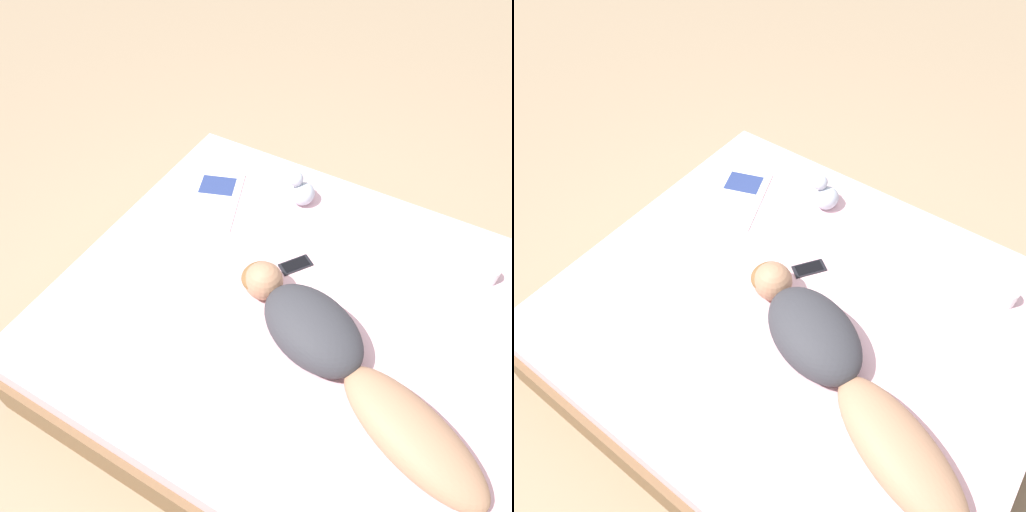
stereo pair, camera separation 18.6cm
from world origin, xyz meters
The scene contains 7 objects.
ground_plane centered at (0.00, 0.00, 0.00)m, with size 12.00×12.00×0.00m, color #9E8466.
bed centered at (0.00, 0.00, 0.23)m, with size 1.88×2.17×0.48m.
person centered at (-0.21, -0.30, 0.57)m, with size 0.72×1.29×0.21m.
open_magazine centered at (0.40, 0.70, 0.48)m, with size 0.53×0.42×0.01m.
coffee_mug centered at (0.58, -0.73, 0.52)m, with size 0.12×0.09×0.09m.
cell_phone centered at (0.21, 0.10, 0.48)m, with size 0.17×0.15×0.01m.
plush_toy centered at (0.63, 0.28, 0.55)m, with size 0.14×0.15×0.18m.
Camera 1 is at (-1.24, -0.50, 2.35)m, focal length 35.00 mm.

